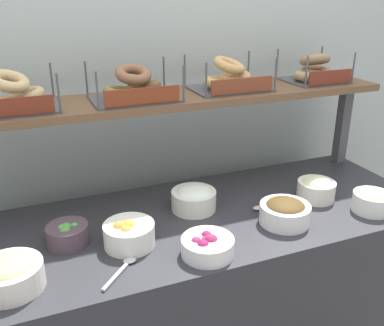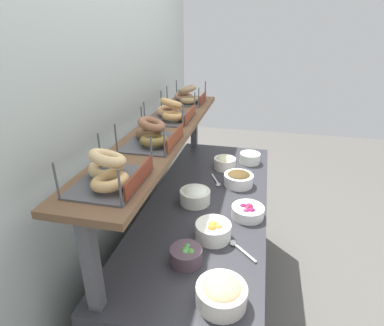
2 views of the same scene
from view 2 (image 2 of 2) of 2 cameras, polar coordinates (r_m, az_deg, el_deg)
The scene contains 20 objects.
ground_plane at distance 2.47m, azimuth 2.39°, elevation -23.92°, with size 8.00×8.00×0.00m, color #595651.
back_wall at distance 1.92m, azimuth -13.33°, elevation 4.24°, with size 3.03×0.06×2.40m, color #ACB8B4.
deli_counter at distance 2.17m, azimuth 2.59°, elevation -16.43°, with size 1.83×0.70×0.85m, color #2D2D33.
shelf_riser_left at distance 1.23m, azimuth -17.80°, elevation -17.30°, with size 0.05×0.05×0.40m, color #4C4C51.
shelf_riser_right at distance 2.65m, azimuth 0.41°, elevation 7.04°, with size 0.05×0.05×0.40m, color #4C4C51.
upper_shelf at distance 1.80m, azimuth -5.42°, elevation 5.61°, with size 1.79×0.32×0.03m, color brown.
bowl_lox_spread at distance 1.30m, azimuth 5.35°, elevation -22.42°, with size 0.20×0.20×0.10m.
bowl_cream_cheese at distance 1.87m, azimuth 0.55°, elevation -5.84°, with size 0.18×0.18×0.10m.
bowl_chocolate_spread at distance 2.09m, azimuth 8.43°, elevation -2.78°, with size 0.19×0.19×0.10m.
bowl_veggie_mix at distance 1.46m, azimuth -1.17°, elevation -16.31°, with size 0.15×0.15×0.08m.
bowl_scallion_spread at distance 2.43m, azimuth 10.45°, elevation 1.10°, with size 0.15×0.15×0.10m.
bowl_fruit_salad at distance 1.59m, azimuth 3.86°, elevation -12.08°, with size 0.18×0.18×0.10m.
bowl_potato_salad at distance 2.31m, azimuth 5.95°, elevation 0.18°, with size 0.16×0.16×0.10m.
bowl_beet_salad at distance 1.78m, azimuth 10.07°, elevation -8.61°, with size 0.18×0.18×0.08m.
serving_spoon_near_plate at distance 1.57m, azimuth 8.41°, elevation -14.88°, with size 0.14×0.14×0.01m.
serving_spoon_by_edge at distance 2.12m, azimuth 4.45°, elevation -3.42°, with size 0.17×0.09×0.01m.
bagel_basket_plain at distance 1.21m, azimuth -14.69°, elevation -1.54°, with size 0.31×0.24×0.15m.
bagel_basket_cinnamon_raisin at distance 1.58m, azimuth -7.15°, elevation 5.18°, with size 0.33×0.25×0.14m.
bagel_basket_sesame at distance 1.97m, azimuth -3.69°, elevation 9.24°, with size 0.33×0.25×0.14m.
bagel_basket_everything at distance 2.39m, azimuth -0.86°, elevation 11.96°, with size 0.28×0.26×0.14m.
Camera 2 is at (-1.62, -0.27, 1.84)m, focal length 29.43 mm.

